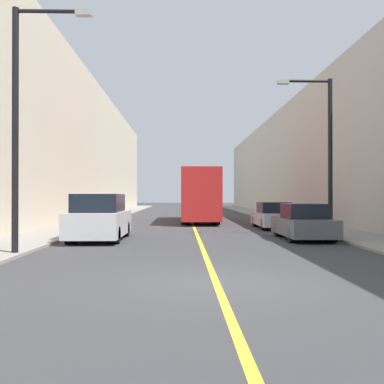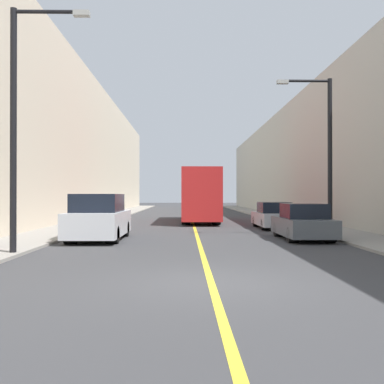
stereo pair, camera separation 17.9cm
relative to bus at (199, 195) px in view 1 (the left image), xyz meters
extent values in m
plane|color=#38383A|center=(-0.46, -21.68, -1.88)|extent=(200.00, 200.00, 0.00)
cube|color=gray|center=(-7.31, 8.32, -1.83)|extent=(2.64, 72.00, 0.10)
cube|color=gray|center=(6.38, 8.32, -1.83)|extent=(2.64, 72.00, 0.10)
cube|color=beige|center=(-10.63, 8.32, 4.05)|extent=(4.00, 72.00, 11.85)
cube|color=#B7B2A3|center=(9.71, 8.32, 2.96)|extent=(4.00, 72.00, 9.68)
cube|color=gold|center=(-0.46, 8.32, -1.87)|extent=(0.16, 72.00, 0.01)
cube|color=#AD1E1E|center=(0.00, 0.01, 0.03)|extent=(2.43, 10.13, 3.26)
cube|color=black|center=(0.00, -5.03, 0.60)|extent=(2.06, 0.04, 1.47)
cylinder|color=black|center=(-0.95, -3.13, -1.41)|extent=(0.53, 0.94, 0.94)
cylinder|color=black|center=(0.95, -3.13, -1.41)|extent=(0.53, 0.94, 0.94)
cylinder|color=black|center=(-0.95, 3.15, -1.41)|extent=(0.53, 0.94, 0.94)
cylinder|color=black|center=(0.95, 3.15, -1.41)|extent=(0.53, 0.94, 0.94)
cube|color=silver|center=(-4.57, -12.49, -1.19)|extent=(2.04, 4.90, 0.97)
cube|color=black|center=(-4.57, -12.74, -0.34)|extent=(1.80, 2.70, 0.73)
cube|color=black|center=(-4.57, -14.91, -1.02)|extent=(1.73, 0.04, 0.44)
cylinder|color=black|center=(-5.36, -14.01, -1.54)|extent=(0.45, 0.68, 0.68)
cylinder|color=black|center=(-3.77, -14.01, -1.54)|extent=(0.45, 0.68, 0.68)
cylinder|color=black|center=(-5.36, -10.97, -1.54)|extent=(0.45, 0.68, 0.68)
cylinder|color=black|center=(-3.77, -10.97, -1.54)|extent=(0.45, 0.68, 0.68)
cube|color=#51565B|center=(3.92, -12.45, -1.34)|extent=(1.85, 4.24, 0.71)
cube|color=black|center=(3.92, -12.66, -0.68)|extent=(1.62, 1.91, 0.61)
cube|color=black|center=(3.92, -14.54, -1.21)|extent=(1.57, 0.04, 0.32)
cylinder|color=black|center=(3.20, -13.76, -1.57)|extent=(0.41, 0.62, 0.62)
cylinder|color=black|center=(4.64, -13.76, -1.57)|extent=(0.41, 0.62, 0.62)
cylinder|color=black|center=(3.20, -11.13, -1.57)|extent=(0.41, 0.62, 0.62)
cylinder|color=black|center=(4.64, -11.13, -1.57)|extent=(0.41, 0.62, 0.62)
cube|color=silver|center=(3.92, -6.16, -1.35)|extent=(1.79, 4.54, 0.69)
cube|color=black|center=(3.92, -6.39, -0.71)|extent=(1.57, 2.04, 0.59)
cube|color=black|center=(3.92, -8.40, -1.22)|extent=(1.52, 0.04, 0.31)
cylinder|color=black|center=(3.22, -7.57, -1.57)|extent=(0.39, 0.62, 0.62)
cylinder|color=black|center=(4.62, -7.57, -1.57)|extent=(0.39, 0.62, 0.62)
cylinder|color=black|center=(3.22, -4.75, -1.57)|extent=(0.39, 0.62, 0.62)
cylinder|color=black|center=(4.62, -4.75, -1.57)|extent=(0.39, 0.62, 0.62)
cylinder|color=black|center=(-6.28, -17.30, 1.98)|extent=(0.20, 0.20, 7.51)
cylinder|color=black|center=(-5.24, -17.30, 5.63)|extent=(2.08, 0.12, 0.12)
cube|color=#999993|center=(-4.20, -17.30, 5.58)|extent=(0.50, 0.24, 0.16)
cylinder|color=black|center=(5.36, -11.56, 1.66)|extent=(0.20, 0.20, 6.88)
cylinder|color=black|center=(4.32, -11.56, 5.00)|extent=(2.08, 0.12, 0.12)
cube|color=#999993|center=(3.28, -11.56, 4.95)|extent=(0.50, 0.24, 0.16)
camera|label=1|loc=(-1.20, -31.14, -0.02)|focal=42.00mm
camera|label=2|loc=(-1.02, -31.14, -0.02)|focal=42.00mm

